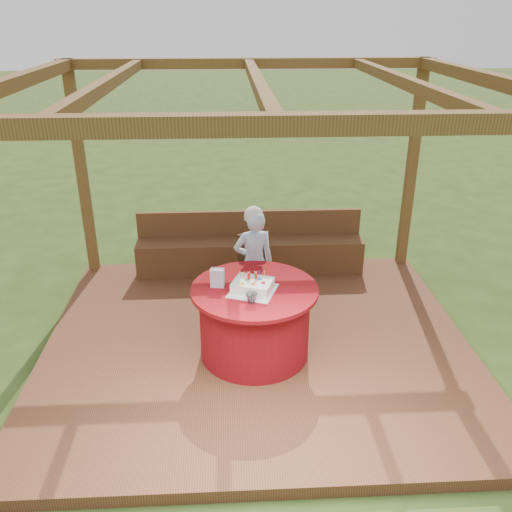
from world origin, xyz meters
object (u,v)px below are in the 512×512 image
(bench, at_px, (250,252))
(drinking_glass, at_px, (251,298))
(table, at_px, (255,321))
(chair, at_px, (256,266))
(birthday_cake, at_px, (253,286))
(gift_bag, at_px, (217,278))
(elderly_woman, at_px, (254,260))

(bench, bearing_deg, drinking_glass, -92.16)
(table, height_order, chair, chair)
(chair, relative_size, birthday_cake, 1.55)
(gift_bag, bearing_deg, table, -0.71)
(elderly_woman, relative_size, drinking_glass, 12.27)
(birthday_cake, bearing_deg, elderly_woman, 86.53)
(gift_bag, xyz_separation_m, drinking_glass, (0.32, -0.35, -0.04))
(birthday_cake, height_order, drinking_glass, birthday_cake)
(bench, distance_m, elderly_woman, 1.17)
(chair, height_order, gift_bag, gift_bag)
(chair, xyz_separation_m, elderly_woman, (-0.04, -0.30, 0.21))
(gift_bag, distance_m, drinking_glass, 0.47)
(table, distance_m, drinking_glass, 0.52)
(birthday_cake, bearing_deg, drinking_glass, -95.84)
(bench, bearing_deg, gift_bag, -101.96)
(bench, bearing_deg, table, -91.22)
(bench, height_order, gift_bag, gift_bag)
(birthday_cake, bearing_deg, bench, 88.25)
(chair, relative_size, drinking_glass, 7.83)
(bench, distance_m, birthday_cake, 2.10)
(bench, relative_size, drinking_glass, 28.25)
(bench, bearing_deg, chair, -87.70)
(chair, bearing_deg, birthday_cake, -94.41)
(chair, bearing_deg, elderly_woman, -97.29)
(table, height_order, drinking_glass, drinking_glass)
(birthday_cake, xyz_separation_m, gift_bag, (-0.34, 0.12, 0.04))
(bench, xyz_separation_m, gift_bag, (-0.40, -1.90, 0.59))
(chair, distance_m, drinking_glass, 1.50)
(bench, relative_size, gift_bag, 16.01)
(elderly_woman, bearing_deg, gift_bag, -116.37)
(table, xyz_separation_m, elderly_woman, (0.04, 0.85, 0.27))
(elderly_woman, distance_m, birthday_cake, 0.94)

